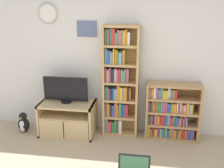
# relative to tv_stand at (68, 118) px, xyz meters

# --- Properties ---
(wall_back) EXTENTS (5.68, 0.09, 2.60)m
(wall_back) POSITION_rel_tv_stand_xyz_m (0.74, 0.32, 1.02)
(wall_back) COLOR silver
(wall_back) RESTS_ON ground_plane
(tv_stand) EXTENTS (0.90, 0.51, 0.55)m
(tv_stand) POSITION_rel_tv_stand_xyz_m (0.00, 0.00, 0.00)
(tv_stand) COLOR tan
(tv_stand) RESTS_ON ground_plane
(television) EXTENTS (0.73, 0.18, 0.43)m
(television) POSITION_rel_tv_stand_xyz_m (-0.02, 0.03, 0.49)
(television) COLOR black
(television) RESTS_ON tv_stand
(bookshelf_tall) EXTENTS (0.57, 0.27, 1.81)m
(bookshelf_tall) POSITION_rel_tv_stand_xyz_m (0.84, 0.16, 0.62)
(bookshelf_tall) COLOR tan
(bookshelf_tall) RESTS_ON ground_plane
(bookshelf_short) EXTENTS (0.85, 0.31, 0.92)m
(bookshelf_short) POSITION_rel_tv_stand_xyz_m (1.68, 0.14, 0.16)
(bookshelf_short) COLOR tan
(bookshelf_short) RESTS_ON ground_plane
(penguin_figurine) EXTENTS (0.19, 0.17, 0.35)m
(penguin_figurine) POSITION_rel_tv_stand_xyz_m (-0.77, -0.06, -0.12)
(penguin_figurine) COLOR black
(penguin_figurine) RESTS_ON ground_plane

